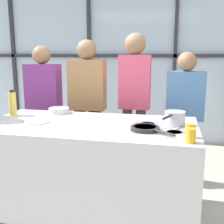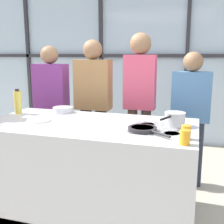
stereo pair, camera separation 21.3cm
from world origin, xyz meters
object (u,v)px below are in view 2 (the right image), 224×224
at_px(spectator_center_left, 93,100).
at_px(spectator_far_left, 51,101).
at_px(spectator_center_right, 140,95).
at_px(juice_glass_far, 186,132).
at_px(spectator_far_right, 190,112).
at_px(frying_pan, 143,129).
at_px(white_plate, 39,120).
at_px(mixing_bowl, 63,109).
at_px(saucepan, 175,119).
at_px(oil_bottle, 18,102).
at_px(juice_glass_near, 185,137).

bearing_deg(spectator_center_left, spectator_far_left, 0.00).
xyz_separation_m(spectator_center_right, juice_glass_far, (0.60, -1.18, -0.10)).
bearing_deg(spectator_far_right, frying_pan, 71.04).
height_order(white_plate, mixing_bowl, mixing_bowl).
bearing_deg(spectator_far_left, spectator_far_right, -180.00).
xyz_separation_m(spectator_center_left, mixing_bowl, (-0.16, -0.53, -0.04)).
distance_m(spectator_far_left, saucepan, 1.87).
xyz_separation_m(spectator_center_left, oil_bottle, (-0.60, -0.73, 0.06)).
height_order(white_plate, juice_glass_far, juice_glass_far).
bearing_deg(frying_pan, juice_glass_near, -37.59).
bearing_deg(spectator_far_right, mixing_bowl, 21.20).
height_order(white_plate, juice_glass_near, juice_glass_near).
distance_m(white_plate, oil_bottle, 0.49).
relative_size(spectator_far_right, juice_glass_near, 14.53).
height_order(spectator_center_right, juice_glass_near, spectator_center_right).
bearing_deg(spectator_center_left, saucepan, 144.16).
bearing_deg(spectator_far_left, oil_bottle, 89.96).
distance_m(white_plate, juice_glass_near, 1.45).
height_order(oil_bottle, juice_glass_near, oil_bottle).
bearing_deg(saucepan, mixing_bowl, 168.45).
bearing_deg(saucepan, spectator_center_left, 144.16).
bearing_deg(spectator_center_right, spectator_center_left, -0.00).
relative_size(spectator_center_left, spectator_center_right, 0.96).
height_order(spectator_center_right, white_plate, spectator_center_right).
height_order(frying_pan, oil_bottle, oil_bottle).
bearing_deg(white_plate, spectator_center_left, 78.35).
bearing_deg(juice_glass_far, spectator_center_left, 135.74).
xyz_separation_m(frying_pan, white_plate, (-1.05, 0.06, -0.01)).
distance_m(spectator_center_left, saucepan, 1.35).
xyz_separation_m(mixing_bowl, oil_bottle, (-0.44, -0.20, 0.09)).
bearing_deg(saucepan, oil_bottle, 178.11).
xyz_separation_m(spectator_far_left, spectator_center_left, (0.60, 0.00, 0.04)).
bearing_deg(spectator_center_right, frying_pan, 103.29).
distance_m(spectator_far_left, juice_glass_near, 2.24).
height_order(spectator_center_left, frying_pan, spectator_center_left).
xyz_separation_m(spectator_center_left, saucepan, (1.09, -0.79, -0.00)).
relative_size(spectator_center_left, spectator_far_right, 1.09).
height_order(spectator_far_right, oil_bottle, spectator_far_right).
relative_size(frying_pan, juice_glass_far, 3.49).
height_order(spectator_center_left, white_plate, spectator_center_left).
bearing_deg(spectator_far_right, spectator_center_right, -0.00).
xyz_separation_m(spectator_far_right, oil_bottle, (-1.81, -0.73, 0.15)).
xyz_separation_m(spectator_far_left, white_plate, (0.40, -0.98, -0.02)).
bearing_deg(saucepan, juice_glass_far, -73.35).
distance_m(spectator_center_right, mixing_bowl, 0.94).
distance_m(oil_bottle, juice_glass_near, 1.90).
height_order(spectator_far_left, spectator_center_right, spectator_center_right).
relative_size(spectator_center_right, frying_pan, 4.73).
bearing_deg(spectator_far_left, mixing_bowl, 129.61).
height_order(spectator_center_right, mixing_bowl, spectator_center_right).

